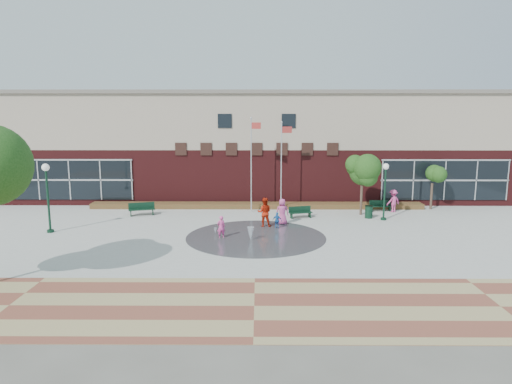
{
  "coord_description": "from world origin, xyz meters",
  "views": [
    {
      "loc": [
        0.17,
        -23.6,
        7.34
      ],
      "look_at": [
        0.0,
        4.0,
        2.6
      ],
      "focal_mm": 32.0,
      "sensor_mm": 36.0,
      "label": 1
    }
  ],
  "objects_px": {
    "flagpole_right": "(282,162)",
    "trash_can": "(369,212)",
    "bench_left": "(142,212)",
    "child_splash": "(221,227)",
    "flagpole_left": "(252,160)"
  },
  "relations": [
    {
      "from": "bench_left",
      "to": "flagpole_left",
      "type": "bearing_deg",
      "value": -8.17
    },
    {
      "from": "flagpole_left",
      "to": "flagpole_right",
      "type": "relative_size",
      "value": 1.05
    },
    {
      "from": "flagpole_right",
      "to": "bench_left",
      "type": "bearing_deg",
      "value": -174.64
    },
    {
      "from": "trash_can",
      "to": "child_splash",
      "type": "xyz_separation_m",
      "value": [
        -10.07,
        -5.31,
        0.21
      ]
    },
    {
      "from": "flagpole_left",
      "to": "flagpole_right",
      "type": "distance_m",
      "value": 2.28
    },
    {
      "from": "child_splash",
      "to": "flagpole_right",
      "type": "bearing_deg",
      "value": -139.82
    },
    {
      "from": "flagpole_right",
      "to": "trash_can",
      "type": "relative_size",
      "value": 7.29
    },
    {
      "from": "bench_left",
      "to": "child_splash",
      "type": "xyz_separation_m",
      "value": [
        6.29,
        -6.08,
        0.38
      ]
    },
    {
      "from": "bench_left",
      "to": "trash_can",
      "type": "distance_m",
      "value": 16.38
    },
    {
      "from": "bench_left",
      "to": "child_splash",
      "type": "height_order",
      "value": "child_splash"
    },
    {
      "from": "flagpole_right",
      "to": "child_splash",
      "type": "relative_size",
      "value": 4.97
    },
    {
      "from": "bench_left",
      "to": "trash_can",
      "type": "relative_size",
      "value": 2.08
    },
    {
      "from": "flagpole_left",
      "to": "flagpole_right",
      "type": "xyz_separation_m",
      "value": [
        2.26,
        0.25,
        -0.16
      ]
    },
    {
      "from": "bench_left",
      "to": "child_splash",
      "type": "relative_size",
      "value": 1.42
    },
    {
      "from": "flagpole_right",
      "to": "child_splash",
      "type": "distance_m",
      "value": 9.15
    }
  ]
}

